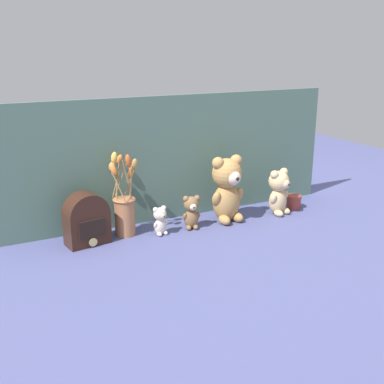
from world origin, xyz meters
TOP-DOWN VIEW (x-y plane):
  - ground_plane at (0.00, 0.00)m, footprint 4.00×4.00m
  - backdrop_wall at (0.00, 0.17)m, footprint 1.54×0.02m
  - teddy_bear_large at (0.17, 0.02)m, footprint 0.16×0.15m
  - teddy_bear_medium at (0.43, -0.01)m, footprint 0.12×0.11m
  - teddy_bear_small at (-0.01, 0.01)m, footprint 0.08×0.07m
  - teddy_bear_tiny at (-0.16, -0.00)m, footprint 0.07×0.06m
  - flower_vase at (-0.29, 0.06)m, footprint 0.15×0.17m
  - vintage_radio at (-0.45, 0.04)m, footprint 0.18×0.12m
  - decorative_tin_tall at (0.55, 0.02)m, footprint 0.08×0.08m

SIDE VIEW (x-z plane):
  - ground_plane at x=0.00m, z-range 0.00..0.00m
  - decorative_tin_tall at x=0.55m, z-range 0.00..0.06m
  - teddy_bear_tiny at x=-0.16m, z-range 0.00..0.13m
  - teddy_bear_small at x=-0.01m, z-range 0.00..0.15m
  - vintage_radio at x=-0.45m, z-range -0.01..0.20m
  - teddy_bear_medium at x=0.43m, z-range 0.00..0.22m
  - flower_vase at x=-0.29m, z-range -0.06..0.29m
  - teddy_bear_large at x=0.17m, z-range 0.01..0.30m
  - backdrop_wall at x=0.00m, z-range 0.00..0.55m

